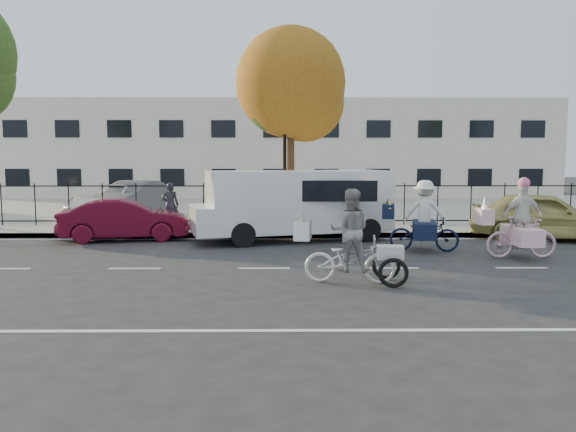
{
  "coord_description": "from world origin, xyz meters",
  "views": [
    {
      "loc": [
        0.43,
        -12.81,
        2.57
      ],
      "look_at": [
        0.57,
        1.2,
        1.1
      ],
      "focal_mm": 35.0,
      "sensor_mm": 36.0,
      "label": 1
    }
  ],
  "objects_px": {
    "pedestrian": "(170,205)",
    "unicorn_bike": "(520,229)",
    "zebra_trike": "(350,247)",
    "gold_sedan": "(544,216)",
    "lot_car_b": "(117,200)",
    "bull_bike": "(423,223)",
    "lamppost": "(285,142)",
    "red_sedan": "(125,220)",
    "white_van": "(295,202)",
    "lot_car_c": "(133,198)"
  },
  "relations": [
    {
      "from": "zebra_trike",
      "to": "unicorn_bike",
      "type": "xyz_separation_m",
      "value": [
        4.66,
        2.75,
        0.02
      ]
    },
    {
      "from": "lot_car_c",
      "to": "red_sedan",
      "type": "bearing_deg",
      "value": -61.6
    },
    {
      "from": "lamppost",
      "to": "red_sedan",
      "type": "xyz_separation_m",
      "value": [
        -4.96,
        -2.3,
        -2.47
      ]
    },
    {
      "from": "zebra_trike",
      "to": "lot_car_c",
      "type": "relative_size",
      "value": 0.52
    },
    {
      "from": "white_van",
      "to": "pedestrian",
      "type": "distance_m",
      "value": 4.76
    },
    {
      "from": "unicorn_bike",
      "to": "zebra_trike",
      "type": "bearing_deg",
      "value": 120.96
    },
    {
      "from": "zebra_trike",
      "to": "bull_bike",
      "type": "height_order",
      "value": "bull_bike"
    },
    {
      "from": "lamppost",
      "to": "zebra_trike",
      "type": "bearing_deg",
      "value": -80.99
    },
    {
      "from": "bull_bike",
      "to": "gold_sedan",
      "type": "height_order",
      "value": "bull_bike"
    },
    {
      "from": "zebra_trike",
      "to": "red_sedan",
      "type": "xyz_separation_m",
      "value": [
        -6.28,
        5.99,
        -0.11
      ]
    },
    {
      "from": "pedestrian",
      "to": "lot_car_b",
      "type": "xyz_separation_m",
      "value": [
        -2.95,
        3.75,
        -0.12
      ]
    },
    {
      "from": "unicorn_bike",
      "to": "lot_car_b",
      "type": "relative_size",
      "value": 0.44
    },
    {
      "from": "red_sedan",
      "to": "unicorn_bike",
      "type": "bearing_deg",
      "value": -117.74
    },
    {
      "from": "bull_bike",
      "to": "white_van",
      "type": "height_order",
      "value": "white_van"
    },
    {
      "from": "unicorn_bike",
      "to": "pedestrian",
      "type": "height_order",
      "value": "unicorn_bike"
    },
    {
      "from": "gold_sedan",
      "to": "red_sedan",
      "type": "bearing_deg",
      "value": 107.99
    },
    {
      "from": "red_sedan",
      "to": "lot_car_b",
      "type": "distance_m",
      "value": 6.13
    },
    {
      "from": "zebra_trike",
      "to": "gold_sedan",
      "type": "xyz_separation_m",
      "value": [
        6.78,
        5.99,
        0.01
      ]
    },
    {
      "from": "bull_bike",
      "to": "lot_car_c",
      "type": "height_order",
      "value": "bull_bike"
    },
    {
      "from": "zebra_trike",
      "to": "pedestrian",
      "type": "height_order",
      "value": "zebra_trike"
    },
    {
      "from": "lot_car_c",
      "to": "unicorn_bike",
      "type": "bearing_deg",
      "value": -21.39
    },
    {
      "from": "pedestrian",
      "to": "unicorn_bike",
      "type": "bearing_deg",
      "value": 149.29
    },
    {
      "from": "lamppost",
      "to": "zebra_trike",
      "type": "relative_size",
      "value": 1.91
    },
    {
      "from": "bull_bike",
      "to": "red_sedan",
      "type": "relative_size",
      "value": 0.55
    },
    {
      "from": "lamppost",
      "to": "white_van",
      "type": "height_order",
      "value": "lamppost"
    },
    {
      "from": "unicorn_bike",
      "to": "lot_car_b",
      "type": "distance_m",
      "value": 15.75
    },
    {
      "from": "lamppost",
      "to": "gold_sedan",
      "type": "xyz_separation_m",
      "value": [
        8.09,
        -2.3,
        -2.36
      ]
    },
    {
      "from": "zebra_trike",
      "to": "red_sedan",
      "type": "height_order",
      "value": "zebra_trike"
    },
    {
      "from": "red_sedan",
      "to": "lot_car_b",
      "type": "bearing_deg",
      "value": 7.28
    },
    {
      "from": "bull_bike",
      "to": "lot_car_c",
      "type": "relative_size",
      "value": 0.49
    },
    {
      "from": "gold_sedan",
      "to": "lot_car_b",
      "type": "xyz_separation_m",
      "value": [
        -15.0,
        5.81,
        0.05
      ]
    },
    {
      "from": "gold_sedan",
      "to": "white_van",
      "type": "bearing_deg",
      "value": 107.99
    },
    {
      "from": "red_sedan",
      "to": "lot_car_c",
      "type": "bearing_deg",
      "value": 1.28
    },
    {
      "from": "bull_bike",
      "to": "gold_sedan",
      "type": "relative_size",
      "value": 0.49
    },
    {
      "from": "gold_sedan",
      "to": "lamppost",
      "type": "bearing_deg",
      "value": 92.12
    },
    {
      "from": "unicorn_bike",
      "to": "white_van",
      "type": "distance_m",
      "value": 6.53
    },
    {
      "from": "lot_car_c",
      "to": "white_van",
      "type": "bearing_deg",
      "value": -26.75
    },
    {
      "from": "lamppost",
      "to": "zebra_trike",
      "type": "distance_m",
      "value": 8.72
    },
    {
      "from": "gold_sedan",
      "to": "bull_bike",
      "type": "bearing_deg",
      "value": 133.9
    },
    {
      "from": "unicorn_bike",
      "to": "bull_bike",
      "type": "bearing_deg",
      "value": 62.84
    },
    {
      "from": "unicorn_bike",
      "to": "white_van",
      "type": "height_order",
      "value": "white_van"
    },
    {
      "from": "unicorn_bike",
      "to": "red_sedan",
      "type": "relative_size",
      "value": 0.53
    },
    {
      "from": "lamppost",
      "to": "gold_sedan",
      "type": "distance_m",
      "value": 8.73
    },
    {
      "from": "pedestrian",
      "to": "lot_car_b",
      "type": "relative_size",
      "value": 0.33
    },
    {
      "from": "bull_bike",
      "to": "lot_car_b",
      "type": "bearing_deg",
      "value": 65.03
    },
    {
      "from": "unicorn_bike",
      "to": "lot_car_b",
      "type": "height_order",
      "value": "unicorn_bike"
    },
    {
      "from": "white_van",
      "to": "red_sedan",
      "type": "distance_m",
      "value": 5.31
    },
    {
      "from": "zebra_trike",
      "to": "lot_car_b",
      "type": "xyz_separation_m",
      "value": [
        -8.22,
        11.8,
        0.06
      ]
    },
    {
      "from": "lot_car_b",
      "to": "lot_car_c",
      "type": "xyz_separation_m",
      "value": [
        0.59,
        0.3,
        0.06
      ]
    },
    {
      "from": "lot_car_b",
      "to": "lot_car_c",
      "type": "relative_size",
      "value": 1.08
    }
  ]
}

